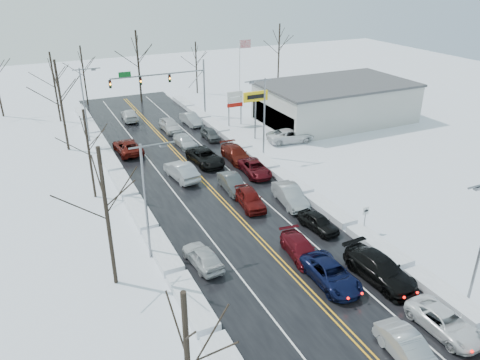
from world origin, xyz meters
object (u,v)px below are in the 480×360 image
dealership_building (335,102)px  traffic_signal_mast (169,81)px  tires_plus_sign (256,100)px  oncoming_car_0 (182,179)px  flagpole (241,68)px

dealership_building → traffic_signal_mast: bearing=154.1°
tires_plus_sign → oncoming_car_0: bearing=-148.3°
dealership_building → oncoming_car_0: 27.63m
oncoming_car_0 → dealership_building: bearing=-166.4°
oncoming_car_0 → traffic_signal_mast: bearing=-111.8°
tires_plus_sign → flagpole: (4.67, 14.01, 0.93)m
dealership_building → oncoming_car_0: bearing=-159.6°
flagpole → dealership_building: flagpole is taller
tires_plus_sign → traffic_signal_mast: bearing=120.5°
flagpole → dealership_building: 15.24m
tires_plus_sign → dealership_building: tires_plus_sign is taller
dealership_building → tires_plus_sign: bearing=-171.5°
flagpole → tires_plus_sign: bearing=-108.4°
traffic_signal_mast → flagpole: (11.72, 2.01, 0.45)m
traffic_signal_mast → tires_plus_sign: size_ratio=2.21×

